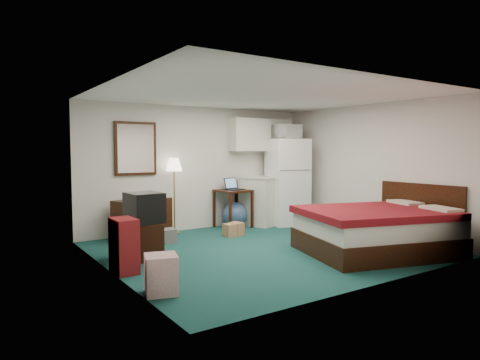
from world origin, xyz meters
TOP-DOWN VIEW (x-y plane):
  - floor at (0.00, 0.00)m, footprint 5.00×4.50m
  - ceiling at (0.00, 0.00)m, footprint 5.00×4.50m
  - walls at (0.00, 0.00)m, footprint 5.01×4.51m
  - mirror at (-1.35, 2.22)m, footprint 0.80×0.06m
  - upper_cabinets at (1.45, 2.08)m, footprint 1.50×0.35m
  - headboard at (2.46, -1.19)m, footprint 0.06×1.56m
  - dresser at (-1.33, 1.98)m, footprint 1.15×0.78m
  - floor_lamp at (-0.65, 2.05)m, footprint 0.37×0.37m
  - desk at (0.63, 1.93)m, footprint 0.67×0.67m
  - exercise_ball at (0.69, 1.96)m, footprint 0.62×0.62m
  - kitchen_counter at (1.43, 1.91)m, footprint 1.11×0.96m
  - fridge at (1.85, 1.63)m, footprint 0.93×0.93m
  - bed at (1.30, -1.19)m, footprint 2.55×2.22m
  - tv_stand at (-1.89, 0.51)m, footprint 0.67×0.71m
  - suitcase at (-2.35, -0.06)m, footprint 0.28×0.45m
  - retail_box at (-2.28, -1.11)m, footprint 0.44×0.44m
  - file_bin at (-1.17, 1.31)m, footprint 0.35×0.27m
  - cardboard_box_a at (0.12, 1.19)m, footprint 0.28×0.24m
  - cardboard_box_b at (0.24, 1.20)m, footprint 0.27×0.30m
  - laptop at (0.67, 1.91)m, footprint 0.41×0.36m
  - crt_tv at (-1.87, 0.46)m, footprint 0.52×0.55m
  - microwave at (1.84, 1.64)m, footprint 0.62×0.42m
  - book_a at (-1.58, 1.85)m, footprint 0.16×0.07m
  - book_b at (-1.48, 2.05)m, footprint 0.16×0.03m
  - mug at (-0.96, 2.00)m, footprint 0.12×0.10m

SIDE VIEW (x-z plane):
  - floor at x=0.00m, z-range -0.01..0.01m
  - cardboard_box_a at x=0.12m, z-range 0.00..0.23m
  - cardboard_box_b at x=0.24m, z-range 0.00..0.25m
  - file_bin at x=-1.17m, z-range 0.00..0.25m
  - retail_box at x=-2.28m, z-range 0.00..0.44m
  - exercise_ball at x=0.69m, z-range 0.00..0.53m
  - tv_stand at x=-1.89m, z-range 0.00..0.55m
  - bed at x=1.30m, z-range 0.00..0.69m
  - dresser at x=-1.33m, z-range 0.00..0.72m
  - suitcase at x=-2.35m, z-range 0.00..0.73m
  - desk at x=0.63m, z-range 0.00..0.79m
  - kitchen_counter at x=1.43m, z-range 0.00..1.02m
  - headboard at x=2.46m, z-range 0.05..1.05m
  - floor_lamp at x=-0.65m, z-range 0.00..1.47m
  - crt_tv at x=-1.87m, z-range 0.55..0.99m
  - mug at x=-0.96m, z-range 0.72..0.83m
  - book_b at x=-1.48m, z-range 0.72..0.93m
  - book_a at x=-1.58m, z-range 0.72..0.95m
  - laptop at x=0.67m, z-range 0.79..1.04m
  - fridge at x=1.85m, z-range 0.00..1.86m
  - walls at x=0.00m, z-range 0.00..2.50m
  - mirror at x=-1.35m, z-range 1.15..2.15m
  - upper_cabinets at x=1.45m, z-range 1.60..2.30m
  - microwave at x=1.84m, z-range 1.86..2.24m
  - ceiling at x=0.00m, z-range 2.50..2.50m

